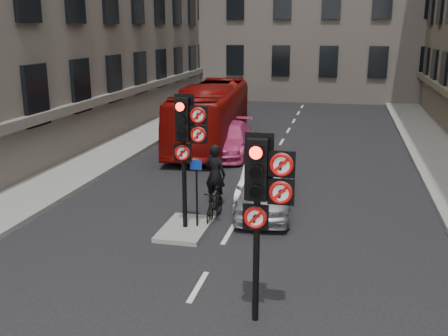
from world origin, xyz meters
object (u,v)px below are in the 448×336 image
at_px(car_white, 266,182).
at_px(motorcycle, 215,204).
at_px(motorcyclist, 215,174).
at_px(car_pink, 228,139).
at_px(info_sign, 196,184).
at_px(bus_red, 211,114).
at_px(car_silver, 265,190).
at_px(signal_near, 262,190).
at_px(signal_far, 186,133).

xyz_separation_m(car_white, motorcycle, (-1.17, -1.99, -0.18)).
xyz_separation_m(car_white, motorcyclist, (-1.51, -0.58, 0.31)).
xyz_separation_m(car_white, car_pink, (-2.54, 5.86, 0.04)).
bearing_deg(info_sign, bus_red, 103.67).
height_order(car_silver, bus_red, bus_red).
relative_size(car_white, motorcycle, 2.53).
xyz_separation_m(car_silver, car_pink, (-2.66, 6.85, 0.01)).
bearing_deg(signal_near, car_silver, 97.72).
bearing_deg(motorcycle, info_sign, -104.92).
xyz_separation_m(motorcycle, motorcyclist, (-0.33, 1.42, 0.49)).
xyz_separation_m(bus_red, motorcycle, (2.59, -9.83, -0.94)).
relative_size(car_pink, info_sign, 2.54).
height_order(car_pink, motorcyclist, motorcyclist).
height_order(signal_far, info_sign, signal_far).
height_order(motorcycle, info_sign, info_sign).
relative_size(signal_near, signal_far, 1.00).
height_order(car_silver, car_pink, car_pink).
xyz_separation_m(signal_near, info_sign, (-2.39, 4.13, -1.27)).
relative_size(car_silver, car_pink, 0.84).
relative_size(car_silver, bus_red, 0.39).
bearing_deg(car_silver, signal_far, -136.43).
bearing_deg(motorcycle, signal_near, -64.36).
bearing_deg(motorcyclist, car_white, -144.48).
height_order(signal_far, car_white, signal_far).
relative_size(signal_far, car_silver, 0.90).
bearing_deg(motorcyclist, motorcycle, 117.76).
distance_m(signal_far, motorcycle, 2.51).
bearing_deg(car_white, signal_far, -119.79).
bearing_deg(signal_near, car_pink, 105.10).
relative_size(car_white, bus_red, 0.39).
distance_m(car_silver, motorcycle, 1.65).
relative_size(signal_far, car_white, 0.92).
xyz_separation_m(signal_far, car_white, (1.67, 3.00, -2.06)).
distance_m(signal_far, car_silver, 3.37).
height_order(bus_red, motorcycle, bus_red).
xyz_separation_m(signal_far, motorcyclist, (0.16, 2.42, -1.75)).
distance_m(signal_far, info_sign, 1.41).
bearing_deg(car_silver, motorcyclist, 160.86).
height_order(car_white, motorcycle, car_white).
distance_m(motorcycle, motorcyclist, 1.53).
bearing_deg(car_pink, signal_far, -87.58).
xyz_separation_m(signal_far, bus_red, (-2.10, 10.84, -1.30)).
height_order(car_white, info_sign, info_sign).
bearing_deg(signal_near, car_white, 97.59).
relative_size(motorcycle, motorcyclist, 0.81).
bearing_deg(car_pink, info_sign, -86.11).
xyz_separation_m(signal_far, motorcycle, (0.50, 1.01, -2.24)).
height_order(signal_far, motorcyclist, signal_far).
height_order(signal_near, signal_far, signal_far).
relative_size(signal_near, motorcycle, 2.32).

